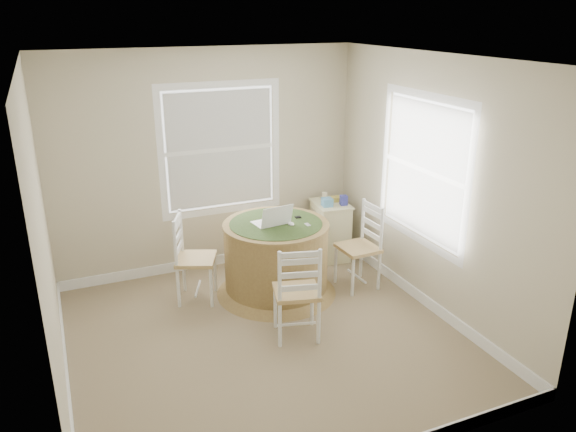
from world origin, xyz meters
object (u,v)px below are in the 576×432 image
corner_chest (330,230)px  laptop (272,221)px  round_table (276,255)px  chair_left (196,259)px  chair_near (297,291)px  chair_right (358,248)px

corner_chest → laptop: bearing=-141.8°
laptop → corner_chest: bearing=-155.8°
round_table → chair_left: 0.87m
round_table → chair_near: (-0.16, -0.90, 0.03)m
chair_left → chair_near: bearing=-125.3°
chair_near → laptop: (0.11, 0.89, 0.38)m
round_table → chair_right: size_ratio=1.39×
round_table → corner_chest: round_table is taller
chair_left → corner_chest: size_ratio=1.31×
chair_near → corner_chest: bearing=-111.9°
round_table → laptop: 0.41m
chair_right → laptop: laptop is taller
corner_chest → chair_right: bearing=-89.1°
chair_right → laptop: size_ratio=2.41×
chair_right → corner_chest: size_ratio=1.31×
chair_right → chair_left: bearing=-106.4°
chair_near → corner_chest: size_ratio=1.31×
round_table → laptop: laptop is taller
laptop → chair_right: bearing=159.8°
chair_near → laptop: 0.98m
chair_right → round_table: bearing=-106.7°
chair_left → chair_right: same height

